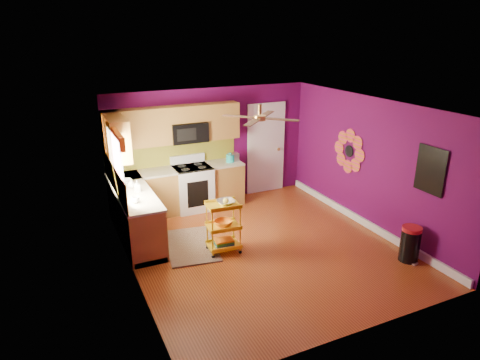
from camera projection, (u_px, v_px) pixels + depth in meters
name	position (u px, v px, depth m)	size (l,w,h in m)	color
ground	(263.00, 247.00, 7.58)	(5.00, 5.00, 0.00)	maroon
room_envelope	(266.00, 159.00, 7.04)	(4.54, 5.04, 2.52)	#56094A
lower_cabinets	(160.00, 201.00, 8.45)	(2.81, 2.31, 0.94)	brown
electric_range	(193.00, 187.00, 9.06)	(0.76, 0.66, 1.13)	white
upper_cabinetry	(156.00, 130.00, 8.34)	(2.80, 2.30, 1.26)	brown
left_window	(116.00, 153.00, 7.01)	(0.08, 1.35, 1.08)	white
panel_door	(266.00, 149.00, 9.88)	(0.95, 0.11, 2.15)	white
right_wall_art	(383.00, 159.00, 7.69)	(0.04, 2.74, 1.04)	black
ceiling_fan	(260.00, 117.00, 6.98)	(1.01, 1.01, 0.26)	#BF8C3F
shag_rug	(191.00, 245.00, 7.62)	(0.84, 1.38, 0.02)	black
rolling_cart	(224.00, 225.00, 7.27)	(0.58, 0.44, 0.99)	yellow
trash_can	(410.00, 244.00, 7.05)	(0.38, 0.39, 0.61)	black
teal_kettle	(230.00, 158.00, 9.21)	(0.18, 0.18, 0.21)	#15A1A0
toaster	(233.00, 157.00, 9.25)	(0.22, 0.15, 0.18)	beige
soap_bottle_a	(137.00, 186.00, 7.51)	(0.09, 0.09, 0.20)	#EA3F72
soap_bottle_b	(131.00, 183.00, 7.71)	(0.13, 0.13, 0.17)	white
counter_dish	(125.00, 182.00, 7.96)	(0.25, 0.25, 0.06)	white
counter_cup	(136.00, 200.00, 7.05)	(0.13, 0.13, 0.10)	white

